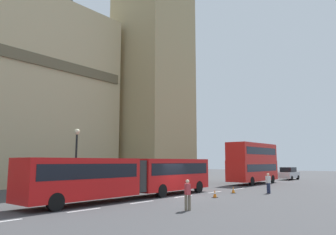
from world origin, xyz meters
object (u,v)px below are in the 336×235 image
Objects in this scene: articulated_bus at (132,174)px; double_decker_bus at (253,161)px; sedan_lead at (289,174)px; traffic_cone_middle at (233,190)px; street_lamp at (76,157)px; pedestrian_near_cones at (188,194)px; pedestrian_by_kerb at (268,182)px; traffic_cone_west at (215,194)px.

double_decker_bus is (20.56, 0.00, 0.96)m from articulated_bus.
sedan_lead is 24.10m from traffic_cone_middle.
traffic_cone_middle is 0.11× the size of street_lamp.
sedan_lead is 7.59× the size of traffic_cone_middle.
pedestrian_near_cones is (-0.20, -11.00, -2.14)m from street_lamp.
sedan_lead is 0.83× the size of street_lamp.
traffic_cone_middle is 10.81m from pedestrian_near_cones.
pedestrian_near_cones and pedestrian_by_kerb have the same top height.
sedan_lead is at bearing 8.33° from traffic_cone_west.
pedestrian_near_cones is (-34.27, -6.25, -0.00)m from sedan_lead.
street_lamp is 3.12× the size of pedestrian_by_kerb.
sedan_lead reaches higher than traffic_cone_middle.
traffic_cone_middle is (-12.10, -3.72, -2.43)m from double_decker_bus.
street_lamp is 16.18m from pedestrian_by_kerb.
street_lamp reaches higher than sedan_lead.
pedestrian_by_kerb is (5.79, -1.79, 0.63)m from traffic_cone_west.
double_decker_bus is at bearing 15.01° from traffic_cone_west.
pedestrian_by_kerb is at bearing -41.45° from street_lamp.
double_decker_bus reaches higher than pedestrian_near_cones.
pedestrian_by_kerb is (12.02, -10.61, -2.14)m from street_lamp.
sedan_lead is at bearing -1.18° from double_decker_bus.
traffic_cone_middle is at bearing -38.82° from street_lamp.
sedan_lead is at bearing 8.30° from traffic_cone_middle.
pedestrian_near_cones is 1.00× the size of pedestrian_by_kerb.
street_lamp is 11.21m from pedestrian_near_cones.
sedan_lead reaches higher than pedestrian_near_cones.
traffic_cone_west is 11.15m from street_lamp.
traffic_cone_west is at bearing -54.76° from street_lamp.
traffic_cone_middle is 0.34× the size of pedestrian_near_cones.
sedan_lead is (11.74, -0.24, -1.79)m from double_decker_bus.
pedestrian_near_cones is at bearing -178.20° from pedestrian_by_kerb.
articulated_bus is 20.58m from double_decker_bus.
traffic_cone_west and traffic_cone_middle have the same top height.
street_lamp reaches higher than pedestrian_near_cones.
sedan_lead is at bearing 10.34° from pedestrian_near_cones.
pedestrian_by_kerb is at bearing -53.10° from traffic_cone_middle.
street_lamp is at bearing 141.18° from traffic_cone_middle.
street_lamp is at bearing 125.24° from traffic_cone_west.
articulated_bus is 3.19× the size of street_lamp.
articulated_bus reaches higher than pedestrian_by_kerb.
double_decker_bus reaches higher than sedan_lead.
double_decker_bus is 23.51m from pedestrian_near_cones.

